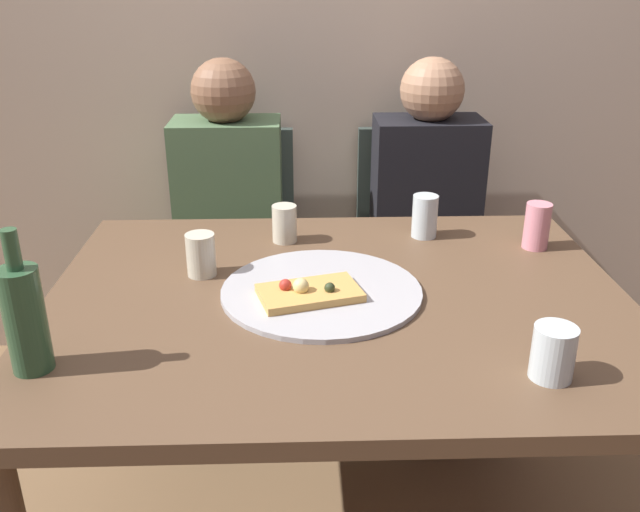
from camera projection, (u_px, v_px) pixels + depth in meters
back_wall at (321, 8)px, 2.37m from camera, size 6.00×0.10×2.60m
dining_table at (337, 326)px, 1.57m from camera, size 1.32×1.02×0.75m
pizza_tray at (321, 291)px, 1.55m from camera, size 0.46×0.46×0.01m
pizza_slice_last at (309, 292)px, 1.51m from camera, size 0.25×0.18×0.05m
wine_bottle at (25, 317)px, 1.22m from camera, size 0.07×0.07×0.28m
tumbler_near at (553, 353)px, 1.22m from camera, size 0.08×0.08×0.10m
tumbler_far at (201, 255)px, 1.63m from camera, size 0.07×0.07×0.10m
wine_glass at (425, 216)px, 1.85m from camera, size 0.07×0.07×0.12m
short_glass at (284, 224)px, 1.82m from camera, size 0.07×0.07×0.10m
soda_can at (537, 226)px, 1.78m from camera, size 0.07×0.07×0.12m
chair_left at (233, 242)px, 2.46m from camera, size 0.44×0.44×0.90m
chair_right at (419, 240)px, 2.48m from camera, size 0.44×0.44×0.90m
guest_in_sweater at (228, 224)px, 2.27m from camera, size 0.36×0.56×1.17m
guest_in_beanie at (429, 222)px, 2.30m from camera, size 0.36×0.56×1.17m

